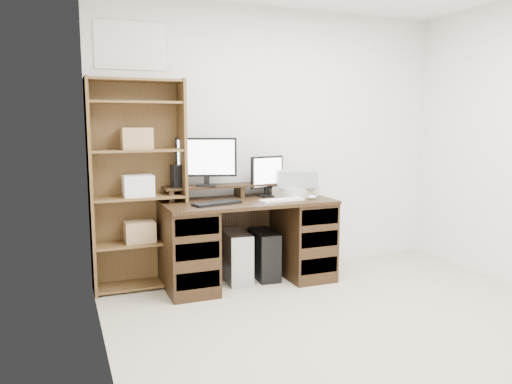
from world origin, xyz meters
TOP-DOWN VIEW (x-y plane):
  - room at (-0.00, 0.00)m, footprint 3.54×4.04m
  - desk at (-0.43, 1.64)m, footprint 1.50×0.70m
  - riser_shelf at (-0.43, 1.85)m, footprint 1.40×0.22m
  - monitor_wide at (-0.75, 1.83)m, footprint 0.52×0.22m
  - monitor_small at (-0.18, 1.79)m, footprint 0.34×0.16m
  - speaker at (-1.02, 1.82)m, footprint 0.10×0.10m
  - keyboard_black at (-0.75, 1.51)m, footprint 0.44×0.24m
  - keyboard_white at (-0.16, 1.48)m, footprint 0.41×0.16m
  - mouse at (0.14, 1.49)m, footprint 0.09×0.07m
  - printer at (0.07, 1.68)m, footprint 0.43×0.38m
  - basket at (0.07, 1.68)m, footprint 0.41×0.34m
  - tower_silver at (-0.51, 1.71)m, footprint 0.24×0.47m
  - tower_black at (-0.24, 1.70)m, footprint 0.22×0.45m
  - bookshelf at (-1.35, 1.86)m, footprint 0.80×0.30m

SIDE VIEW (x-z plane):
  - tower_black at x=-0.24m, z-range 0.00..0.44m
  - tower_silver at x=-0.51m, z-range 0.00..0.45m
  - desk at x=-0.43m, z-range 0.01..0.76m
  - keyboard_white at x=-0.16m, z-range 0.75..0.77m
  - keyboard_black at x=-0.75m, z-range 0.75..0.77m
  - mouse at x=0.14m, z-range 0.75..0.78m
  - printer at x=0.07m, z-range 0.75..0.84m
  - riser_shelf at x=-0.43m, z-range 0.78..0.90m
  - basket at x=0.07m, z-range 0.84..0.99m
  - bookshelf at x=-1.35m, z-range 0.02..1.82m
  - monitor_small at x=-0.18m, z-range 0.77..1.14m
  - speaker at x=-1.02m, z-range 0.87..1.07m
  - monitor_wide at x=-0.75m, z-range 0.90..1.32m
  - room at x=0.00m, z-range -0.02..2.52m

